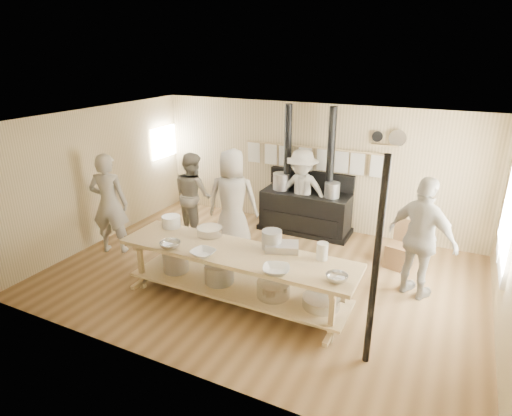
# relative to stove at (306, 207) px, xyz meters

# --- Properties ---
(ground) EXTENTS (7.00, 7.00, 0.00)m
(ground) POSITION_rel_stove_xyz_m (0.01, -2.12, -0.52)
(ground) COLOR brown
(ground) RESTS_ON ground
(room_shell) EXTENTS (7.00, 7.00, 7.00)m
(room_shell) POSITION_rel_stove_xyz_m (0.01, -2.12, 1.10)
(room_shell) COLOR tan
(room_shell) RESTS_ON ground
(window_right) EXTENTS (0.09, 1.50, 1.65)m
(window_right) POSITION_rel_stove_xyz_m (3.48, -1.52, 0.98)
(window_right) COLOR beige
(window_right) RESTS_ON ground
(left_opening) EXTENTS (0.00, 0.90, 0.90)m
(left_opening) POSITION_rel_stove_xyz_m (-3.44, -0.12, 1.08)
(left_opening) COLOR white
(left_opening) RESTS_ON ground
(stove) EXTENTS (1.90, 0.75, 2.60)m
(stove) POSITION_rel_stove_xyz_m (0.00, 0.00, 0.00)
(stove) COLOR black
(stove) RESTS_ON ground
(towel_rail) EXTENTS (3.00, 0.04, 0.47)m
(towel_rail) POSITION_rel_stove_xyz_m (0.01, 0.28, 1.03)
(towel_rail) COLOR tan
(towel_rail) RESTS_ON ground
(back_wall_shelf) EXTENTS (0.63, 0.14, 0.32)m
(back_wall_shelf) POSITION_rel_stove_xyz_m (1.47, 0.32, 1.48)
(back_wall_shelf) COLOR tan
(back_wall_shelf) RESTS_ON ground
(prep_table) EXTENTS (3.60, 0.90, 0.85)m
(prep_table) POSITION_rel_stove_xyz_m (-0.00, -3.02, -0.00)
(prep_table) COLOR tan
(prep_table) RESTS_ON ground
(support_post) EXTENTS (0.08, 0.08, 2.60)m
(support_post) POSITION_rel_stove_xyz_m (2.06, -3.47, 0.78)
(support_post) COLOR black
(support_post) RESTS_ON ground
(cook_far_left) EXTENTS (0.81, 0.67, 1.89)m
(cook_far_left) POSITION_rel_stove_xyz_m (-2.92, -2.49, 0.43)
(cook_far_left) COLOR #9F998D
(cook_far_left) RESTS_ON ground
(cook_left) EXTENTS (1.04, 0.95, 1.72)m
(cook_left) POSITION_rel_stove_xyz_m (-1.98, -1.17, 0.34)
(cook_left) COLOR #9F998D
(cook_left) RESTS_ON ground
(cook_center) EXTENTS (1.09, 0.88, 1.93)m
(cook_center) POSITION_rel_stove_xyz_m (-0.96, -1.38, 0.45)
(cook_center) COLOR #9F998D
(cook_center) RESTS_ON ground
(cook_right) EXTENTS (1.21, 0.91, 1.91)m
(cook_right) POSITION_rel_stove_xyz_m (2.40, -1.62, 0.43)
(cook_right) COLOR #9F998D
(cook_right) RESTS_ON ground
(cook_by_window) EXTENTS (1.15, 0.67, 1.77)m
(cook_by_window) POSITION_rel_stove_xyz_m (-0.04, -0.17, 0.36)
(cook_by_window) COLOR #9F998D
(cook_by_window) RESTS_ON ground
(chair) EXTENTS (0.47, 0.47, 0.84)m
(chair) POSITION_rel_stove_xyz_m (2.03, -0.78, -0.27)
(chair) COLOR brown
(chair) RESTS_ON ground
(bowl_white_a) EXTENTS (0.38, 0.38, 0.08)m
(bowl_white_a) POSITION_rel_stove_xyz_m (-0.35, -3.35, 0.37)
(bowl_white_a) COLOR white
(bowl_white_a) RESTS_ON prep_table
(bowl_steel_a) EXTENTS (0.44, 0.44, 0.10)m
(bowl_steel_a) POSITION_rel_stove_xyz_m (-0.91, -3.35, 0.38)
(bowl_steel_a) COLOR silver
(bowl_steel_a) RESTS_ON prep_table
(bowl_white_b) EXTENTS (0.45, 0.45, 0.09)m
(bowl_white_b) POSITION_rel_stove_xyz_m (0.79, -3.35, 0.37)
(bowl_white_b) COLOR white
(bowl_white_b) RESTS_ON prep_table
(bowl_steel_b) EXTENTS (0.34, 0.34, 0.09)m
(bowl_steel_b) POSITION_rel_stove_xyz_m (1.56, -3.20, 0.37)
(bowl_steel_b) COLOR silver
(bowl_steel_b) RESTS_ON prep_table
(roasting_pan) EXTENTS (0.56, 0.47, 0.11)m
(roasting_pan) POSITION_rel_stove_xyz_m (0.59, -2.69, 0.38)
(roasting_pan) COLOR #B2B2B7
(roasting_pan) RESTS_ON prep_table
(mixing_bowl_large) EXTENTS (0.42, 0.42, 0.13)m
(mixing_bowl_large) POSITION_rel_stove_xyz_m (-0.64, -2.69, 0.39)
(mixing_bowl_large) COLOR silver
(mixing_bowl_large) RESTS_ON prep_table
(bucket_galv) EXTENTS (0.36, 0.36, 0.27)m
(bucket_galv) POSITION_rel_stove_xyz_m (0.43, -2.69, 0.47)
(bucket_galv) COLOR gray
(bucket_galv) RESTS_ON prep_table
(deep_bowl_enamel) EXTENTS (0.39, 0.39, 0.19)m
(deep_bowl_enamel) POSITION_rel_stove_xyz_m (-1.38, -2.69, 0.42)
(deep_bowl_enamel) COLOR white
(deep_bowl_enamel) RESTS_ON prep_table
(pitcher) EXTENTS (0.17, 0.17, 0.25)m
(pitcher) POSITION_rel_stove_xyz_m (1.20, -2.71, 0.45)
(pitcher) COLOR white
(pitcher) RESTS_ON prep_table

